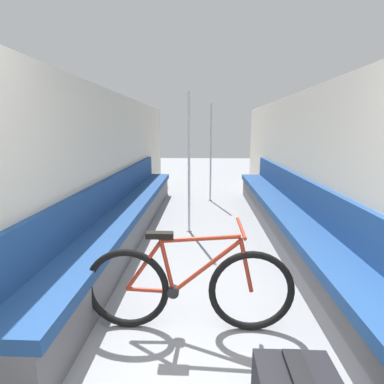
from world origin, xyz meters
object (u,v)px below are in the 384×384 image
(bicycle, at_px, (188,288))
(bench_seat_row_right, at_px, (285,217))
(grab_pole_near, at_px, (189,167))
(bench_seat_row_left, at_px, (128,215))
(grab_pole_far, at_px, (211,155))

(bicycle, bearing_deg, bench_seat_row_right, 61.78)
(bicycle, distance_m, grab_pole_near, 2.37)
(bench_seat_row_left, distance_m, bench_seat_row_right, 2.26)
(bicycle, relative_size, grab_pole_far, 0.79)
(grab_pole_far, bearing_deg, grab_pole_near, -100.16)
(bicycle, height_order, grab_pole_near, grab_pole_near)
(bench_seat_row_left, relative_size, grab_pole_far, 2.78)
(grab_pole_far, bearing_deg, bench_seat_row_right, -65.51)
(grab_pole_near, distance_m, grab_pole_far, 2.06)
(bench_seat_row_left, xyz_separation_m, bicycle, (0.98, -2.06, 0.04))
(grab_pole_far, bearing_deg, bench_seat_row_left, -119.01)
(bench_seat_row_right, height_order, grab_pole_far, grab_pole_far)
(bicycle, height_order, grab_pole_far, grab_pole_far)
(bench_seat_row_right, bearing_deg, grab_pole_far, 114.49)
(bicycle, bearing_deg, grab_pole_near, 96.22)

